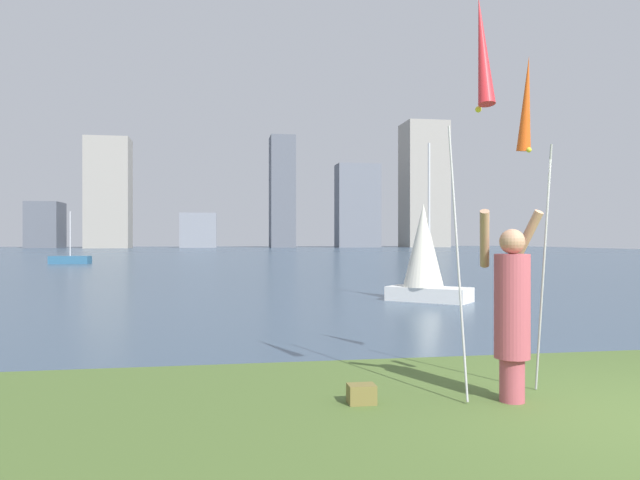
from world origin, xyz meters
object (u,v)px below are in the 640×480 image
person (512,307)px  sailboat_4 (425,257)px  sailboat_2 (70,260)px  kite_flag_left (481,63)px  bag (362,394)px  kite_flag_right (527,113)px

person → sailboat_4: bearing=74.3°
sailboat_2 → kite_flag_left: bearing=-71.1°
person → bag: 1.77m
kite_flag_left → sailboat_4: bearing=73.5°
kite_flag_right → bag: 3.64m
bag → sailboat_2: (-11.23, 35.34, 0.18)m
kite_flag_right → sailboat_4: (1.92, 8.85, -1.91)m
kite_flag_left → kite_flag_right: size_ratio=1.07×
kite_flag_right → sailboat_4: 9.26m
kite_flag_right → sailboat_2: (-13.25, 34.93, -2.82)m
kite_flag_right → sailboat_2: 37.46m
bag → sailboat_4: bearing=66.9°
sailboat_4 → kite_flag_left: bearing=-106.5°
person → kite_flag_left: kite_flag_left is taller
bag → sailboat_2: sailboat_2 is taller
sailboat_2 → sailboat_4: bearing=-59.8°
kite_flag_right → sailboat_2: size_ratio=1.08×
kite_flag_right → bag: size_ratio=13.45×
sailboat_2 → person: bearing=-70.2°
person → sailboat_4: sailboat_4 is taller
kite_flag_left → bag: bearing=154.5°
person → sailboat_2: bearing=108.4°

